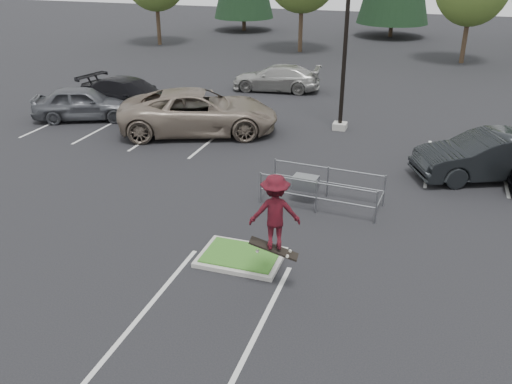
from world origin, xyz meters
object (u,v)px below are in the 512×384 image
(cart_corral, at_px, (310,183))
(car_l_grey, at_px, (83,103))
(skateboarder, at_px, (274,213))
(car_l_tan, at_px, (196,112))
(car_far_silver, at_px, (277,78))
(light_pole, at_px, (347,26))
(car_r_charc, at_px, (488,156))
(car_l_black, at_px, (130,96))

(cart_corral, bearing_deg, car_l_grey, 159.88)
(skateboarder, bearing_deg, car_l_tan, -77.27)
(car_l_tan, height_order, car_far_silver, car_l_tan)
(light_pole, bearing_deg, car_r_charc, -33.82)
(cart_corral, bearing_deg, car_r_charc, 39.60)
(skateboarder, height_order, car_l_tan, skateboarder)
(light_pole, bearing_deg, car_far_silver, 128.47)
(car_l_black, relative_size, car_r_charc, 1.11)
(light_pole, xyz_separation_m, cart_corral, (0.42, -7.97, -3.88))
(car_l_black, bearing_deg, car_r_charc, -89.45)
(car_l_black, xyz_separation_m, car_far_silver, (5.73, 6.50, -0.10))
(light_pole, height_order, car_r_charc, light_pole)
(car_l_tan, distance_m, car_r_charc, 12.06)
(car_l_grey, height_order, car_r_charc, car_r_charc)
(car_l_black, bearing_deg, car_l_grey, 153.12)
(car_l_black, height_order, car_r_charc, car_r_charc)
(car_l_tan, bearing_deg, car_r_charc, -118.31)
(car_l_tan, relative_size, car_r_charc, 1.34)
(cart_corral, relative_size, car_l_black, 0.68)
(cart_corral, height_order, car_l_black, car_l_black)
(light_pole, height_order, car_l_grey, light_pole)
(car_far_silver, bearing_deg, car_l_grey, -47.24)
(car_l_grey, height_order, car_far_silver, car_l_grey)
(skateboarder, bearing_deg, car_l_grey, -59.83)
(cart_corral, relative_size, skateboarder, 1.85)
(cart_corral, distance_m, car_r_charc, 6.84)
(skateboarder, distance_m, car_r_charc, 10.50)
(car_l_tan, xyz_separation_m, car_l_black, (-4.53, 2.03, -0.13))
(light_pole, bearing_deg, car_l_black, -177.27)
(light_pole, xyz_separation_m, car_l_tan, (-5.97, -2.53, -3.60))
(car_l_grey, bearing_deg, car_r_charc, -118.93)
(car_r_charc, bearing_deg, car_far_silver, -157.21)
(light_pole, relative_size, skateboarder, 4.82)
(car_l_tan, xyz_separation_m, car_far_silver, (1.20, 8.53, -0.24))
(car_l_grey, bearing_deg, car_far_silver, -64.53)
(cart_corral, xyz_separation_m, car_far_silver, (-5.19, 13.97, 0.05))
(car_r_charc, bearing_deg, light_pole, -148.09)
(car_l_tan, height_order, car_r_charc, car_l_tan)
(car_r_charc, bearing_deg, skateboarder, -54.82)
(cart_corral, bearing_deg, skateboarder, -82.47)
(skateboarder, distance_m, car_l_tan, 12.46)
(cart_corral, relative_size, car_r_charc, 0.75)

